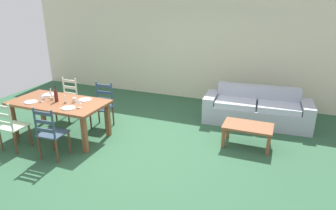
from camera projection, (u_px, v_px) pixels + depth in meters
ground_plane at (132, 148)px, 5.56m from camera, size 9.60×9.60×0.02m
wall_far at (188, 49)px, 7.98m from camera, size 9.60×0.16×2.70m
dining_table at (59, 105)px, 5.79m from camera, size 1.90×0.96×0.75m
dining_chair_near_left at (11, 126)px, 5.32m from camera, size 0.42×0.40×0.96m
dining_chair_near_right at (51, 133)px, 5.04m from camera, size 0.44×0.42×0.96m
dining_chair_far_left at (68, 100)px, 6.70m from camera, size 0.43×0.41×0.96m
dining_chair_far_right at (102, 105)px, 6.34m from camera, size 0.45×0.43×0.96m
dinner_plate_near_left at (31, 102)px, 5.69m from camera, size 0.24×0.24×0.02m
fork_near_left at (25, 101)px, 5.75m from camera, size 0.03×0.17×0.01m
dinner_plate_near_right at (69, 108)px, 5.38m from camera, size 0.24×0.24×0.02m
fork_near_right at (62, 107)px, 5.43m from camera, size 0.03×0.17×0.01m
dinner_plate_far_left at (50, 95)px, 6.13m from camera, size 0.24×0.24×0.02m
fork_far_left at (44, 94)px, 6.18m from camera, size 0.02×0.17×0.01m
dinner_plate_far_right at (85, 100)px, 5.82m from camera, size 0.24×0.24×0.02m
fork_far_right at (79, 99)px, 5.87m from camera, size 0.03×0.17×0.01m
wine_bottle at (56, 96)px, 5.71m from camera, size 0.07×0.07×0.32m
wine_glass_near_left at (41, 96)px, 5.71m from camera, size 0.06×0.06×0.16m
wine_glass_near_right at (79, 102)px, 5.39m from camera, size 0.06×0.06×0.16m
wine_glass_far_left at (50, 92)px, 5.95m from camera, size 0.06×0.06×0.16m
coffee_cup_primary at (74, 100)px, 5.70m from camera, size 0.07×0.07×0.09m
coffee_cup_secondary at (44, 98)px, 5.84m from camera, size 0.07×0.07×0.09m
candle_tall at (52, 97)px, 5.82m from camera, size 0.05×0.05×0.24m
candle_short at (65, 101)px, 5.64m from camera, size 0.05×0.05×0.16m
couch at (256, 110)px, 6.58m from camera, size 2.33×0.95×0.80m
coffee_table at (248, 128)px, 5.51m from camera, size 0.90×0.56×0.42m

